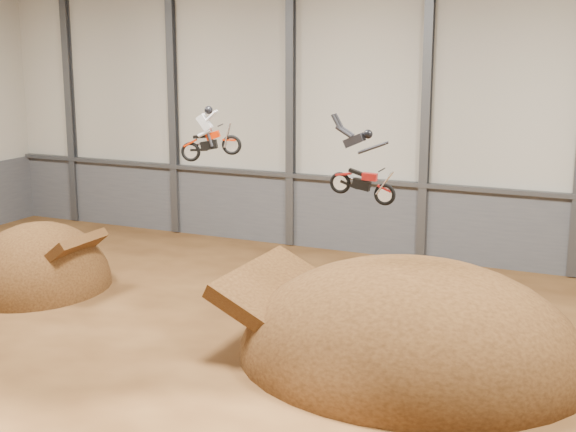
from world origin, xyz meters
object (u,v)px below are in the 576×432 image
at_px(takeoff_ramp, 40,288).
at_px(fmx_rider_a, 212,130).
at_px(landing_ramp, 410,360).
at_px(fmx_rider_b, 361,160).

xyz_separation_m(takeoff_ramp, fmx_rider_a, (8.49, -0.25, 6.96)).
bearing_deg(landing_ramp, fmx_rider_b, -169.79).
height_order(landing_ramp, fmx_rider_a, fmx_rider_a).
height_order(takeoff_ramp, landing_ramp, landing_ramp).
bearing_deg(fmx_rider_b, takeoff_ramp, 171.76).
bearing_deg(fmx_rider_a, landing_ramp, -21.87).
bearing_deg(takeoff_ramp, fmx_rider_a, -1.68).
relative_size(takeoff_ramp, landing_ramp, 0.57).
height_order(fmx_rider_a, fmx_rider_b, fmx_rider_a).
distance_m(landing_ramp, fmx_rider_b, 6.61).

